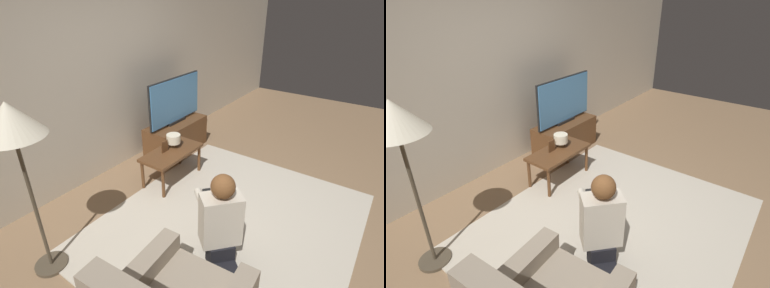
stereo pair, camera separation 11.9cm
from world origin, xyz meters
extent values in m
plane|color=#896B4C|center=(0.00, 0.00, 0.00)|extent=(10.00, 10.00, 0.00)
cube|color=beige|center=(0.00, 1.93, 1.30)|extent=(10.00, 0.06, 2.60)
cube|color=beige|center=(0.00, 0.00, 0.01)|extent=(2.84, 2.37, 0.02)
cube|color=brown|center=(1.00, 1.49, 0.23)|extent=(1.02, 0.44, 0.47)
cube|color=black|center=(1.00, 1.49, 0.49)|extent=(0.37, 0.08, 0.04)
cube|color=black|center=(1.00, 1.50, 0.82)|extent=(1.09, 0.03, 0.65)
cube|color=#4C8CC6|center=(1.00, 1.49, 0.82)|extent=(1.06, 0.04, 0.62)
cube|color=brown|center=(0.32, 1.02, 0.41)|extent=(0.82, 0.41, 0.04)
cylinder|color=brown|center=(-0.05, 0.86, 0.19)|extent=(0.04, 0.04, 0.39)
cylinder|color=brown|center=(0.69, 0.86, 0.19)|extent=(0.04, 0.04, 0.39)
cylinder|color=brown|center=(-0.05, 1.19, 0.19)|extent=(0.04, 0.04, 0.39)
cylinder|color=brown|center=(0.69, 1.19, 0.19)|extent=(0.04, 0.04, 0.39)
cylinder|color=#4C4233|center=(-1.40, 1.03, 0.01)|extent=(0.28, 0.28, 0.03)
cylinder|color=#4C4233|center=(-1.40, 1.03, 0.77)|extent=(0.03, 0.03, 1.47)
cone|color=#EFE5C6|center=(-1.40, 1.03, 1.41)|extent=(0.46, 0.46, 0.26)
cube|color=black|center=(-0.63, -0.31, 0.07)|extent=(0.49, 0.51, 0.11)
cube|color=black|center=(-0.50, -0.16, 0.20)|extent=(0.32, 0.33, 0.14)
cube|color=beige|center=(-0.50, -0.16, 0.50)|extent=(0.39, 0.38, 0.47)
sphere|color=tan|center=(-0.50, -0.16, 0.83)|extent=(0.19, 0.19, 0.19)
sphere|color=brown|center=(-0.51, -0.18, 0.84)|extent=(0.20, 0.20, 0.20)
cube|color=black|center=(-0.25, 0.11, 0.52)|extent=(0.12, 0.12, 0.04)
cylinder|color=beige|center=(-0.25, -0.05, 0.52)|extent=(0.25, 0.27, 0.07)
cylinder|color=beige|center=(-0.41, 0.09, 0.52)|extent=(0.25, 0.27, 0.07)
cube|color=brown|center=(0.25, 1.08, 0.50)|extent=(0.11, 0.01, 0.15)
cylinder|color=#4C3823|center=(0.42, 1.08, 0.45)|extent=(0.10, 0.10, 0.06)
cylinder|color=#EFE5C6|center=(0.42, 1.08, 0.54)|extent=(0.18, 0.18, 0.11)
camera|label=1|loc=(-2.23, -1.10, 2.19)|focal=28.00mm
camera|label=2|loc=(-2.16, -1.20, 2.19)|focal=28.00mm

